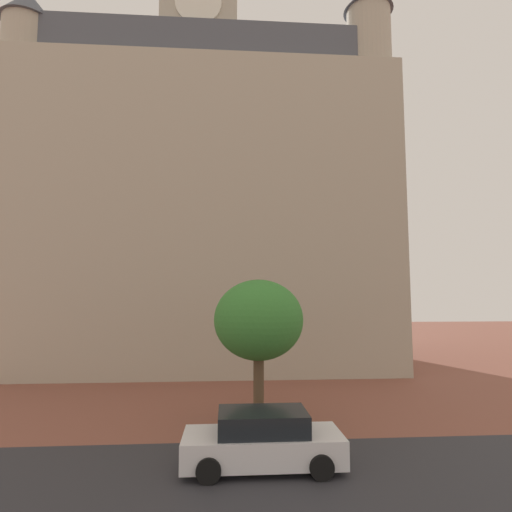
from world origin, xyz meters
The scene contains 5 objects.
ground_plane centered at (0.00, 10.00, 0.00)m, with size 120.00×120.00×0.00m, color brown.
street_asphalt_strip centered at (0.00, 8.93, 0.00)m, with size 120.00×7.30×0.00m, color #2D2D33.
landmark_building centered at (-2.20, 29.15, 11.41)m, with size 24.78×14.97×33.90m.
car_white centered at (0.49, 10.53, 0.72)m, with size 4.37×1.96×1.52m.
tree_curb_far centered at (0.66, 14.13, 3.78)m, with size 3.31×3.31×5.30m.
Camera 1 is at (-0.51, -1.09, 4.71)m, focal length 28.57 mm.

